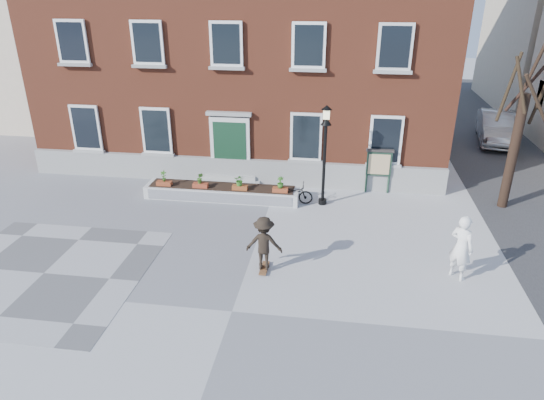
% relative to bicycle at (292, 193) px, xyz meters
% --- Properties ---
extents(ground, '(100.00, 100.00, 0.00)m').
position_rel_bicycle_xyz_m(ground, '(-0.84, -7.11, -0.43)').
color(ground, '#A2A2A5').
rests_on(ground, ground).
extents(checker_patch, '(6.00, 6.00, 0.01)m').
position_rel_bicycle_xyz_m(checker_patch, '(-6.84, -6.11, -0.42)').
color(checker_patch, '#555457').
rests_on(checker_patch, ground).
extents(distant_building, '(10.00, 12.00, 13.00)m').
position_rel_bicycle_xyz_m(distant_building, '(-18.84, 12.89, 6.07)').
color(distant_building, beige).
rests_on(distant_building, ground).
extents(bicycle, '(1.65, 0.62, 0.86)m').
position_rel_bicycle_xyz_m(bicycle, '(0.00, 0.00, 0.00)').
color(bicycle, black).
rests_on(bicycle, ground).
extents(parked_car, '(2.46, 5.14, 1.63)m').
position_rel_bicycle_xyz_m(parked_car, '(10.13, 9.62, 0.38)').
color(parked_car, '#AAADAF').
rests_on(parked_car, ground).
extents(bystander, '(0.85, 0.86, 2.00)m').
position_rel_bicycle_xyz_m(bystander, '(5.38, -4.53, 0.57)').
color(bystander, white).
rests_on(bystander, ground).
extents(brick_building, '(18.40, 10.85, 12.60)m').
position_rel_bicycle_xyz_m(brick_building, '(-2.84, 6.87, 5.87)').
color(brick_building, brown).
rests_on(brick_building, ground).
extents(planter_assembly, '(6.20, 1.12, 1.15)m').
position_rel_bicycle_xyz_m(planter_assembly, '(-2.83, 0.07, -0.12)').
color(planter_assembly, silver).
rests_on(planter_assembly, ground).
extents(bare_tree, '(1.83, 1.83, 6.16)m').
position_rel_bicycle_xyz_m(bare_tree, '(8.17, 0.90, 2.36)').
color(bare_tree, black).
rests_on(bare_tree, ground).
extents(lamp_post, '(0.40, 0.40, 3.93)m').
position_rel_bicycle_xyz_m(lamp_post, '(1.20, 0.11, 2.11)').
color(lamp_post, black).
rests_on(lamp_post, ground).
extents(notice_board, '(1.10, 0.16, 1.87)m').
position_rel_bicycle_xyz_m(notice_board, '(3.37, 1.59, 0.83)').
color(notice_board, '#183121').
rests_on(notice_board, ground).
extents(skateboarder, '(1.10, 0.78, 1.76)m').
position_rel_bicycle_xyz_m(skateboarder, '(-0.32, -4.96, 0.49)').
color(skateboarder, brown).
rests_on(skateboarder, ground).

